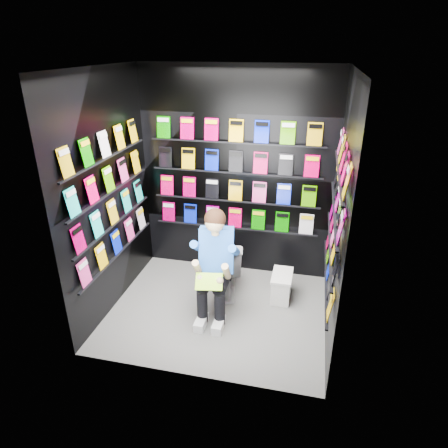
# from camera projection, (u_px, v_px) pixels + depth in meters

# --- Properties ---
(floor) EXTENTS (2.40, 2.40, 0.00)m
(floor) POSITION_uv_depth(u_px,v_px,m) (218.00, 311.00, 4.57)
(floor) COLOR slate
(floor) RESTS_ON ground
(ceiling) EXTENTS (2.40, 2.40, 0.00)m
(ceiling) POSITION_uv_depth(u_px,v_px,m) (216.00, 67.00, 3.49)
(ceiling) COLOR white
(ceiling) RESTS_ON floor
(wall_back) EXTENTS (2.40, 0.04, 2.60)m
(wall_back) POSITION_uv_depth(u_px,v_px,m) (236.00, 176.00, 4.91)
(wall_back) COLOR black
(wall_back) RESTS_ON floor
(wall_front) EXTENTS (2.40, 0.04, 2.60)m
(wall_front) POSITION_uv_depth(u_px,v_px,m) (186.00, 251.00, 3.14)
(wall_front) COLOR black
(wall_front) RESTS_ON floor
(wall_left) EXTENTS (0.04, 2.00, 2.60)m
(wall_left) POSITION_uv_depth(u_px,v_px,m) (108.00, 196.00, 4.27)
(wall_left) COLOR black
(wall_left) RESTS_ON floor
(wall_right) EXTENTS (0.04, 2.00, 2.60)m
(wall_right) POSITION_uv_depth(u_px,v_px,m) (339.00, 216.00, 3.78)
(wall_right) COLOR black
(wall_right) RESTS_ON floor
(comics_back) EXTENTS (2.10, 0.06, 1.37)m
(comics_back) POSITION_uv_depth(u_px,v_px,m) (236.00, 176.00, 4.89)
(comics_back) COLOR #DC0051
(comics_back) RESTS_ON wall_back
(comics_left) EXTENTS (0.06, 1.70, 1.37)m
(comics_left) POSITION_uv_depth(u_px,v_px,m) (111.00, 196.00, 4.26)
(comics_left) COLOR #DC0051
(comics_left) RESTS_ON wall_left
(comics_right) EXTENTS (0.06, 1.70, 1.37)m
(comics_right) POSITION_uv_depth(u_px,v_px,m) (336.00, 215.00, 3.79)
(comics_right) COLOR #DC0051
(comics_right) RESTS_ON wall_right
(toilet) EXTENTS (0.54, 0.81, 0.73)m
(toilet) POSITION_uv_depth(u_px,v_px,m) (225.00, 264.00, 4.79)
(toilet) COLOR white
(toilet) RESTS_ON floor
(longbox) EXTENTS (0.22, 0.39, 0.29)m
(longbox) POSITION_uv_depth(u_px,v_px,m) (281.00, 287.00, 4.75)
(longbox) COLOR white
(longbox) RESTS_ON floor
(longbox_lid) EXTENTS (0.24, 0.41, 0.03)m
(longbox_lid) POSITION_uv_depth(u_px,v_px,m) (282.00, 275.00, 4.68)
(longbox_lid) COLOR white
(longbox_lid) RESTS_ON longbox
(reader) EXTENTS (0.62, 0.81, 1.35)m
(reader) POSITION_uv_depth(u_px,v_px,m) (217.00, 250.00, 4.30)
(reader) COLOR blue
(reader) RESTS_ON toilet
(held_comic) EXTENTS (0.30, 0.21, 0.12)m
(held_comic) POSITION_uv_depth(u_px,v_px,m) (209.00, 282.00, 4.06)
(held_comic) COLOR green
(held_comic) RESTS_ON reader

